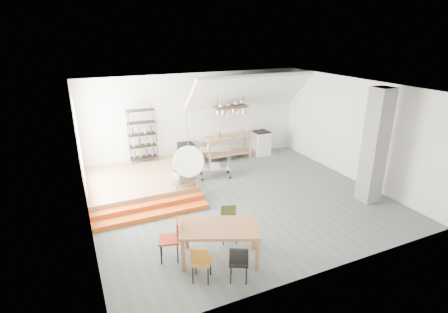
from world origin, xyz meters
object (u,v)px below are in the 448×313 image
stove (261,143)px  rolling_cart (215,159)px  dining_table (220,230)px  mini_fridge (186,155)px

stove → rolling_cart: stove is taller
rolling_cart → dining_table: bearing=-95.6°
dining_table → mini_fridge: bearing=102.5°
dining_table → rolling_cart: size_ratio=1.70×
dining_table → rolling_cart: rolling_cart is taller
dining_table → rolling_cart: 4.39m
rolling_cart → mini_fridge: size_ratio=1.31×
stove → rolling_cart: bearing=-151.8°
rolling_cart → mini_fridge: 1.49m
stove → dining_table: stove is taller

